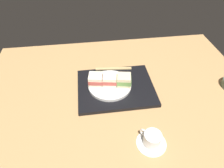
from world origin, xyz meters
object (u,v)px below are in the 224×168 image
object	(u,v)px
sandwich_near	(124,80)
chopsticks_pair	(114,69)
sandwich_far	(96,79)
coffee_cup	(152,140)
sandwich_middle	(110,80)
sandwich_plate	(110,85)

from	to	relation	value
sandwich_near	chopsticks_pair	xyz separation A→B (cm)	(3.06, -14.71, -3.99)
sandwich_near	sandwich_far	size ratio (longest dim) A/B	1.05
coffee_cup	sandwich_far	bearing A→B (deg)	-60.85
sandwich_middle	chopsticks_pair	world-z (taller)	sandwich_middle
sandwich_plate	coffee_cup	world-z (taller)	coffee_cup
sandwich_near	sandwich_far	bearing A→B (deg)	-10.13
sandwich_middle	coffee_cup	world-z (taller)	sandwich_middle
sandwich_middle	sandwich_far	bearing A→B (deg)	-10.13
sandwich_far	sandwich_near	bearing A→B (deg)	169.87
sandwich_plate	sandwich_near	bearing A→B (deg)	169.87
sandwich_plate	coffee_cup	distance (cm)	35.63
sandwich_plate	sandwich_near	distance (cm)	7.89
sandwich_plate	sandwich_far	world-z (taller)	sandwich_far
chopsticks_pair	sandwich_plate	bearing A→B (deg)	74.02
sandwich_middle	chopsticks_pair	bearing A→B (deg)	-105.98
chopsticks_pair	coffee_cup	bearing A→B (deg)	100.33
sandwich_plate	chopsticks_pair	size ratio (longest dim) A/B	1.09
sandwich_middle	sandwich_far	size ratio (longest dim) A/B	1.05
sandwich_far	chopsticks_pair	size ratio (longest dim) A/B	0.39
sandwich_near	chopsticks_pair	size ratio (longest dim) A/B	0.41
chopsticks_pair	sandwich_far	bearing A→B (deg)	48.64
sandwich_plate	chopsticks_pair	xyz separation A→B (cm)	(-3.86, -13.47, -0.41)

